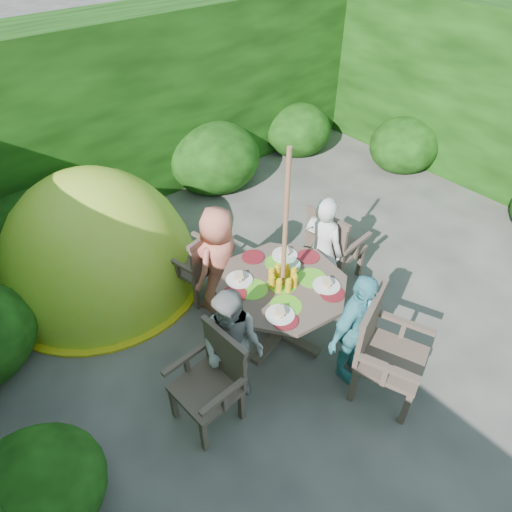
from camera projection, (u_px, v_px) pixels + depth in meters
ground at (351, 319)px, 5.08m from camera, size 60.00×60.00×0.00m
hedge_enclosure at (274, 174)px, 5.06m from camera, size 9.00×9.00×2.50m
patio_table at (282, 292)px, 4.49m from camera, size 1.59×1.59×0.91m
parasol_pole at (284, 257)px, 4.20m from camera, size 0.05×0.05×2.20m
garden_chair_right at (332, 245)px, 5.26m from camera, size 0.58×0.63×0.97m
garden_chair_left at (213, 379)px, 3.90m from camera, size 0.53×0.58×0.92m
garden_chair_back at (199, 262)px, 5.08m from camera, size 0.63×0.58×0.90m
garden_chair_front at (384, 350)px, 4.06m from camera, size 0.78×0.73×1.04m
child_right at (322, 249)px, 4.98m from camera, size 0.40×0.53×1.31m
child_left at (232, 346)px, 4.01m from camera, size 0.69×0.75×1.23m
child_back at (219, 261)px, 4.84m from camera, size 0.73×0.59×1.30m
child_front at (356, 329)px, 4.14m from camera, size 0.76×0.36×1.26m
dome_tent at (105, 278)px, 5.60m from camera, size 2.50×2.50×2.81m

